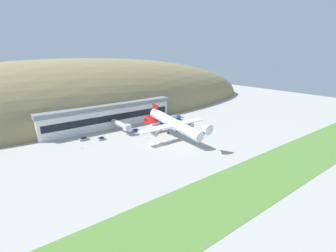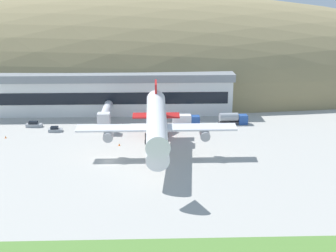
{
  "view_description": "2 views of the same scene",
  "coord_description": "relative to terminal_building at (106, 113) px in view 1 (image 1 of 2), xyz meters",
  "views": [
    {
      "loc": [
        -65.74,
        -89.0,
        42.06
      ],
      "look_at": [
        9.16,
        5.18,
        6.54
      ],
      "focal_mm": 28.0,
      "sensor_mm": 36.0,
      "label": 1
    },
    {
      "loc": [
        10.13,
        -99.66,
        38.42
      ],
      "look_at": [
        13.77,
        6.37,
        6.54
      ],
      "focal_mm": 50.0,
      "sensor_mm": 36.0,
      "label": 2
    }
  ],
  "objects": [
    {
      "name": "cargo_airplane",
      "position": [
        14.54,
        -42.08,
        0.41
      ],
      "size": [
        37.23,
        45.69,
        12.54
      ],
      "color": "silver"
    },
    {
      "name": "traffic_cone_1",
      "position": [
        5.19,
        -33.91,
        -7.04
      ],
      "size": [
        0.52,
        0.52,
        0.58
      ],
      "color": "orange",
      "rests_on": "ground_plane"
    },
    {
      "name": "jetway_0",
      "position": [
        0.36,
        -16.57,
        -3.32
      ],
      "size": [
        3.38,
        16.92,
        5.43
      ],
      "color": "silver",
      "rests_on": "ground_plane"
    },
    {
      "name": "service_car_2",
      "position": [
        -13.23,
        -21.44,
        -6.74
      ],
      "size": [
        3.79,
        2.07,
        1.41
      ],
      "color": "#999EA3",
      "rests_on": "ground_plane"
    },
    {
      "name": "service_car_0",
      "position": [
        6.38,
        -20.54,
        -6.68
      ],
      "size": [
        4.42,
        2.1,
        1.53
      ],
      "color": "#264C99",
      "rests_on": "ground_plane"
    },
    {
      "name": "traffic_cone_0",
      "position": [
        -25.11,
        -26.86,
        -7.04
      ],
      "size": [
        0.52,
        0.52,
        0.58
      ],
      "color": "orange",
      "rests_on": "ground_plane"
    },
    {
      "name": "grass_strip_foreground",
      "position": [
        3.49,
        -91.05,
        -7.28
      ],
      "size": [
        354.26,
        23.13,
        0.08
      ],
      "primitive_type": "cube",
      "color": "#568438",
      "rests_on": "ground_plane"
    },
    {
      "name": "terminal_building",
      "position": [
        0.0,
        0.0,
        0.0
      ],
      "size": [
        77.43,
        15.6,
        12.89
      ],
      "color": "white",
      "rests_on": "ground_plane"
    },
    {
      "name": "box_truck",
      "position": [
        36.8,
        -15.94,
        -5.74
      ],
      "size": [
        8.41,
        2.99,
        3.35
      ],
      "color": "#264C99",
      "rests_on": "ground_plane"
    },
    {
      "name": "fuel_truck",
      "position": [
        23.19,
        -15.94,
        -5.93
      ],
      "size": [
        7.8,
        2.66,
        2.88
      ],
      "color": "#264C99",
      "rests_on": "ground_plane"
    },
    {
      "name": "hill_backdrop",
      "position": [
        -4.08,
        38.19,
        -7.32
      ],
      "size": [
        318.48,
        88.09,
        72.62
      ],
      "primitive_type": "ellipsoid",
      "color": "#8E7F56",
      "rests_on": "ground_plane"
    },
    {
      "name": "ground_plane",
      "position": [
        3.49,
        -45.44,
        -7.32
      ],
      "size": [
        393.62,
        393.62,
        0.0
      ],
      "primitive_type": "plane",
      "color": "#ADAAA3"
    },
    {
      "name": "service_car_1",
      "position": [
        -20.1,
        -16.76,
        -6.65
      ],
      "size": [
        4.55,
        1.82,
        1.62
      ],
      "color": "#999EA3",
      "rests_on": "ground_plane"
    }
  ]
}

